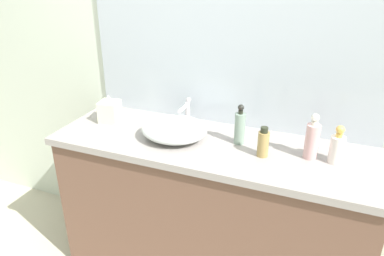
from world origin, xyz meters
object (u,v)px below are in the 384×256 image
sink_basin (174,129)px  perfume_bottle (312,139)px  soap_dispenser (337,147)px  lotion_bottle (263,143)px  tissue_box (110,110)px  spray_can (240,127)px

sink_basin → perfume_bottle: 0.71m
sink_basin → soap_dispenser: size_ratio=1.88×
sink_basin → perfume_bottle: size_ratio=1.55×
lotion_bottle → perfume_bottle: 0.23m
lotion_bottle → sink_basin: bearing=178.0°
sink_basin → tissue_box: 0.46m
sink_basin → perfume_bottle: bearing=4.1°
spray_can → tissue_box: 0.79m
soap_dispenser → tissue_box: bearing=179.2°
perfume_bottle → spray_can: bearing=176.6°
perfume_bottle → tissue_box: perfume_bottle is taller
perfume_bottle → spray_can: size_ratio=1.06×
spray_can → tissue_box: spray_can is taller
lotion_bottle → perfume_bottle: bearing=17.2°
sink_basin → tissue_box: tissue_box is taller
sink_basin → soap_dispenser: bearing=3.4°
sink_basin → spray_can: spray_can is taller
spray_can → sink_basin: bearing=-168.1°
perfume_bottle → spray_can: 0.36m
perfume_bottle → spray_can: (-0.36, 0.02, -0.01)m
soap_dispenser → tissue_box: soap_dispenser is taller
spray_can → perfume_bottle: bearing=-3.4°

